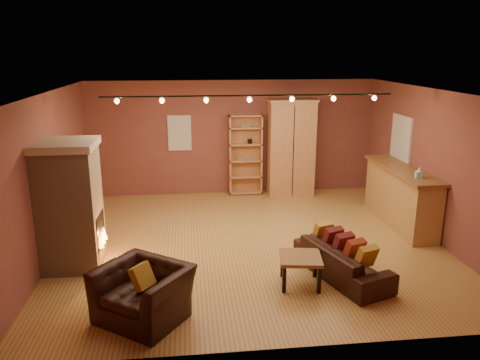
{
  "coord_description": "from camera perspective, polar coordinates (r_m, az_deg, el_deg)",
  "views": [
    {
      "loc": [
        -1.11,
        -8.08,
        3.51
      ],
      "look_at": [
        -0.17,
        0.2,
        1.17
      ],
      "focal_mm": 35.0,
      "sensor_mm": 36.0,
      "label": 1
    }
  ],
  "objects": [
    {
      "name": "floor",
      "position": [
        8.88,
        1.24,
        -7.62
      ],
      "size": [
        7.0,
        7.0,
        0.0
      ],
      "primitive_type": "plane",
      "color": "olive",
      "rests_on": "ground"
    },
    {
      "name": "ceiling",
      "position": [
        8.19,
        1.36,
        10.69
      ],
      "size": [
        7.0,
        7.0,
        0.0
      ],
      "primitive_type": "plane",
      "rotation": [
        3.14,
        0.0,
        0.0
      ],
      "color": "brown",
      "rests_on": "back_wall"
    },
    {
      "name": "back_wall",
      "position": [
        11.58,
        -0.88,
        5.17
      ],
      "size": [
        7.0,
        0.02,
        2.8
      ],
      "primitive_type": "cube",
      "color": "brown",
      "rests_on": "floor"
    },
    {
      "name": "left_wall",
      "position": [
        8.69,
        -22.24,
        0.42
      ],
      "size": [
        0.02,
        6.5,
        2.8
      ],
      "primitive_type": "cube",
      "color": "brown",
      "rests_on": "floor"
    },
    {
      "name": "right_wall",
      "position": [
        9.54,
        22.63,
        1.66
      ],
      "size": [
        0.02,
        6.5,
        2.8
      ],
      "primitive_type": "cube",
      "color": "brown",
      "rests_on": "floor"
    },
    {
      "name": "fireplace",
      "position": [
        8.1,
        -19.96,
        -2.91
      ],
      "size": [
        1.01,
        0.98,
        2.12
      ],
      "color": "tan",
      "rests_on": "floor"
    },
    {
      "name": "back_window",
      "position": [
        11.48,
        -7.37,
        5.71
      ],
      "size": [
        0.56,
        0.04,
        0.86
      ],
      "primitive_type": "cube",
      "color": "silver",
      "rests_on": "back_wall"
    },
    {
      "name": "bookcase",
      "position": [
        11.58,
        0.63,
        3.21
      ],
      "size": [
        0.81,
        0.32,
        1.99
      ],
      "color": "tan",
      "rests_on": "floor"
    },
    {
      "name": "armoire",
      "position": [
        11.55,
        6.21,
        3.98
      ],
      "size": [
        1.16,
        0.66,
        2.37
      ],
      "color": "tan",
      "rests_on": "floor"
    },
    {
      "name": "bar_counter",
      "position": [
        10.14,
        19.01,
        -1.85
      ],
      "size": [
        0.66,
        2.51,
        1.2
      ],
      "color": "tan",
      "rests_on": "floor"
    },
    {
      "name": "tissue_box",
      "position": [
        9.3,
        21.0,
        0.79
      ],
      "size": [
        0.13,
        0.13,
        0.21
      ],
      "rotation": [
        0.0,
        0.0,
        -0.2
      ],
      "color": "#8FCBE5",
      "rests_on": "bar_counter"
    },
    {
      "name": "right_window",
      "position": [
        10.69,
        19.07,
        4.79
      ],
      "size": [
        0.05,
        0.9,
        1.0
      ],
      "primitive_type": "cube",
      "color": "silver",
      "rests_on": "right_wall"
    },
    {
      "name": "loveseat",
      "position": [
        7.67,
        12.35,
        -8.91
      ],
      "size": [
        1.08,
        1.86,
        0.75
      ],
      "rotation": [
        0.0,
        0.0,
        1.91
      ],
      "color": "black",
      "rests_on": "floor"
    },
    {
      "name": "armchair",
      "position": [
        6.49,
        -11.77,
        -12.38
      ],
      "size": [
        1.34,
        1.25,
        0.98
      ],
      "rotation": [
        0.0,
        0.0,
        -0.62
      ],
      "color": "black",
      "rests_on": "floor"
    },
    {
      "name": "coffee_table",
      "position": [
        7.29,
        7.39,
        -9.7
      ],
      "size": [
        0.71,
        0.71,
        0.47
      ],
      "rotation": [
        0.0,
        0.0,
        -0.15
      ],
      "color": "brown",
      "rests_on": "floor"
    },
    {
      "name": "track_rail",
      "position": [
        8.39,
        1.17,
        10.01
      ],
      "size": [
        5.2,
        0.09,
        0.13
      ],
      "color": "black",
      "rests_on": "ceiling"
    }
  ]
}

